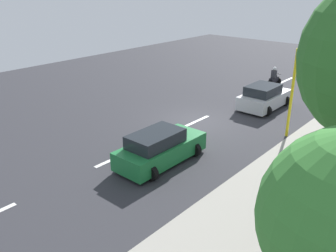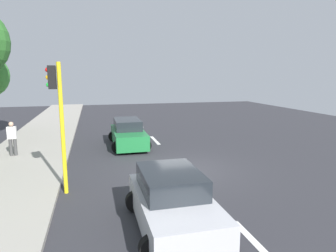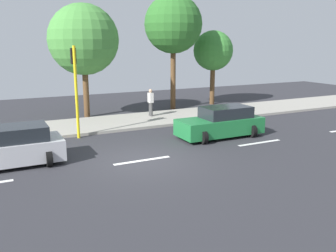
# 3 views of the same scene
# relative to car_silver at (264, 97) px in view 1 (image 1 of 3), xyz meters

# --- Properties ---
(ground_plane) EXTENTS (40.00, 60.00, 0.10)m
(ground_plane) POSITION_rel_car_silver_xyz_m (-1.76, -4.65, -0.76)
(ground_plane) COLOR #2D2D33
(sidewalk) EXTENTS (4.00, 60.00, 0.15)m
(sidewalk) POSITION_rel_car_silver_xyz_m (5.24, -4.65, -0.63)
(sidewalk) COLOR #9E998E
(sidewalk) RESTS_ON ground
(lane_stripe_north) EXTENTS (0.20, 2.40, 0.01)m
(lane_stripe_north) POSITION_rel_car_silver_xyz_m (-1.76, -10.65, -0.70)
(lane_stripe_north) COLOR white
(lane_stripe_north) RESTS_ON ground
(lane_stripe_mid) EXTENTS (0.20, 2.40, 0.01)m
(lane_stripe_mid) POSITION_rel_car_silver_xyz_m (-1.76, -4.65, -0.70)
(lane_stripe_mid) COLOR white
(lane_stripe_mid) RESTS_ON ground
(lane_stripe_south) EXTENTS (0.20, 2.40, 0.01)m
(lane_stripe_south) POSITION_rel_car_silver_xyz_m (-1.76, 1.35, -0.70)
(lane_stripe_south) COLOR white
(lane_stripe_south) RESTS_ON ground
(lane_stripe_far_south) EXTENTS (0.20, 2.40, 0.01)m
(lane_stripe_far_south) POSITION_rel_car_silver_xyz_m (-1.76, 7.35, -0.70)
(lane_stripe_far_south) COLOR white
(lane_stripe_far_south) RESTS_ON ground
(car_silver) EXTENTS (2.27, 3.84, 1.52)m
(car_silver) POSITION_rel_car_silver_xyz_m (0.00, 0.00, 0.00)
(car_silver) COLOR #B7B7BC
(car_silver) RESTS_ON ground
(car_green) EXTENTS (2.14, 4.33, 1.52)m
(car_green) POSITION_rel_car_silver_xyz_m (0.04, -9.67, 0.00)
(car_green) COLOR #1E7238
(car_green) RESTS_ON ground
(motorcycle) EXTENTS (0.60, 1.30, 1.53)m
(motorcycle) POSITION_rel_car_silver_xyz_m (-1.73, 5.02, -0.07)
(motorcycle) COLOR black
(motorcycle) RESTS_ON ground
(pedestrian_near_signal) EXTENTS (0.40, 0.24, 1.69)m
(pedestrian_near_signal) POSITION_rel_car_silver_xyz_m (5.85, -8.39, 0.35)
(pedestrian_near_signal) COLOR #3F3F3F
(pedestrian_near_signal) RESTS_ON sidewalk
(traffic_light_corner) EXTENTS (0.49, 0.24, 4.50)m
(traffic_light_corner) POSITION_rel_car_silver_xyz_m (3.08, -3.21, 2.22)
(traffic_light_corner) COLOR yellow
(traffic_light_corner) RESTS_ON ground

